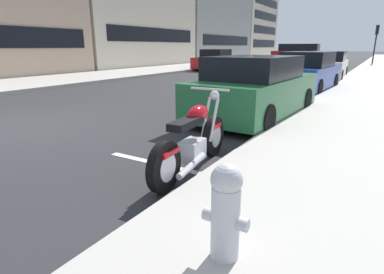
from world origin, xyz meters
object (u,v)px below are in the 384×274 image
parked_car_second_in_row (256,89)px  parked_car_far_down_curb (307,72)px  traffic_signal_near_corner (376,36)px  parked_car_mid_block (328,66)px  crossing_truck (299,53)px  car_opposite_curb (215,60)px  fire_hydrant (226,209)px  parked_motorcycle (193,142)px

parked_car_second_in_row → parked_car_far_down_curb: size_ratio=1.06×
parked_car_far_down_curb → traffic_signal_near_corner: (22.13, -1.59, 1.95)m
parked_car_second_in_row → traffic_signal_near_corner: bearing=-0.2°
parked_car_mid_block → crossing_truck: size_ratio=0.85×
traffic_signal_near_corner → parked_car_mid_block: bearing=174.3°
car_opposite_curb → parked_car_second_in_row: bearing=29.5°
parked_car_second_in_row → fire_hydrant: bearing=-159.2°
parked_car_mid_block → fire_hydrant: (-17.01, -1.77, -0.15)m
parked_car_far_down_curb → fire_hydrant: size_ratio=5.49×
traffic_signal_near_corner → parked_car_second_in_row: bearing=176.7°
parked_car_second_in_row → parked_car_mid_block: parked_car_second_in_row is taller
parked_car_mid_block → crossing_truck: crossing_truck is taller
parked_car_far_down_curb → crossing_truck: crossing_truck is taller
parked_car_mid_block → traffic_signal_near_corner: bearing=-7.7°
parked_car_mid_block → parked_car_far_down_curb: bearing=178.5°
parked_motorcycle → parked_car_far_down_curb: bearing=-1.7°
parked_car_second_in_row → fire_hydrant: (-5.54, -1.76, -0.17)m
parked_car_mid_block → traffic_signal_near_corner: traffic_signal_near_corner is taller
parked_car_second_in_row → parked_car_far_down_curb: parked_car_far_down_curb is taller
parked_motorcycle → parked_car_far_down_curb: (9.57, 0.43, 0.29)m
parked_car_far_down_curb → fire_hydrant: parked_car_far_down_curb is taller
parked_motorcycle → fire_hydrant: (-1.70, -1.29, 0.12)m
car_opposite_curb → fire_hydrant: 22.26m
parked_car_far_down_curb → traffic_signal_near_corner: size_ratio=1.21×
parked_car_second_in_row → parked_car_mid_block: bearing=3.2°
parked_car_far_down_curb → traffic_signal_near_corner: 22.27m
fire_hydrant → parked_motorcycle: bearing=37.2°
car_opposite_curb → traffic_signal_near_corner: traffic_signal_near_corner is taller
parked_motorcycle → crossing_truck: (32.07, 5.89, 0.60)m
crossing_truck → parked_car_mid_block: bearing=106.4°
car_opposite_curb → traffic_signal_near_corner: bearing=142.7°
parked_motorcycle → parked_car_second_in_row: 3.88m
crossing_truck → car_opposite_curb: size_ratio=1.31×
parked_car_second_in_row → parked_car_far_down_curb: 5.73m
parked_motorcycle → parked_car_second_in_row: bearing=2.7°
parked_car_mid_block → fire_hydrant: bearing=-176.0°
parked_motorcycle → parked_car_second_in_row: (3.85, 0.47, 0.28)m
fire_hydrant → car_opposite_curb: bearing=27.1°
parked_motorcycle → traffic_signal_near_corner: (31.70, -1.16, 2.25)m
parked_car_second_in_row → parked_car_far_down_curb: (5.73, -0.04, 0.01)m
crossing_truck → traffic_signal_near_corner: 7.25m
parked_car_mid_block → parked_car_second_in_row: bearing=178.1°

